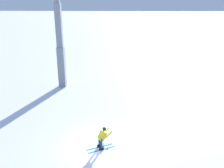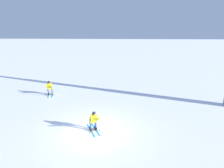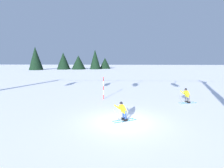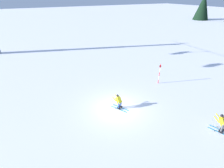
# 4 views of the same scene
# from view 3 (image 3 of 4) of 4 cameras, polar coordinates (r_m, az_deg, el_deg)

# --- Properties ---
(ground_plane) EXTENTS (260.00, 260.00, 0.00)m
(ground_plane) POSITION_cam_3_polar(r_m,az_deg,el_deg) (12.13, 3.62, -12.27)
(ground_plane) COLOR white
(skier_carving_main) EXTENTS (1.70, 1.20, 1.49)m
(skier_carving_main) POSITION_cam_3_polar(r_m,az_deg,el_deg) (11.98, 3.58, -8.62)
(skier_carving_main) COLOR #198CCC
(skier_carving_main) RESTS_ON ground_plane
(trail_marker_pole) EXTENTS (0.07, 0.28, 2.40)m
(trail_marker_pole) POSITION_cam_3_polar(r_m,az_deg,el_deg) (18.39, -2.85, -1.08)
(trail_marker_pole) COLOR red
(trail_marker_pole) RESTS_ON ground_plane
(skier_distant_uphill) EXTENTS (1.84, 1.05, 1.61)m
(skier_distant_uphill) POSITION_cam_3_polar(r_m,az_deg,el_deg) (18.27, 23.55, -3.21)
(skier_distant_uphill) COLOR #198CCC
(skier_distant_uphill) RESTS_ON ground_plane
(tree_line_ridge) EXTENTS (32.87, 16.44, 9.45)m
(tree_line_ridge) POSITION_cam_3_polar(r_m,az_deg,el_deg) (77.35, -13.57, 7.58)
(tree_line_ridge) COLOR black
(tree_line_ridge) RESTS_ON ground_plane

